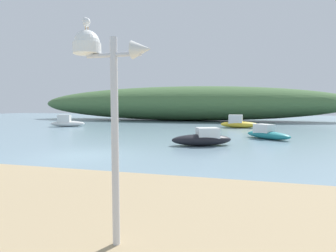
{
  "coord_description": "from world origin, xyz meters",
  "views": [
    {
      "loc": [
        7.36,
        -11.99,
        2.49
      ],
      "look_at": [
        3.46,
        3.04,
        1.3
      ],
      "focal_mm": 29.06,
      "sensor_mm": 36.0,
      "label": 1
    }
  ],
  "objects": [
    {
      "name": "seagull_on_radar",
      "position": [
        4.98,
        -8.0,
        3.82
      ],
      "size": [
        0.27,
        0.28,
        0.23
      ],
      "color": "orange",
      "rests_on": "mast_structure"
    },
    {
      "name": "motorboat_east_reach",
      "position": [
        5.26,
        4.66,
        0.44
      ],
      "size": [
        3.94,
        2.57,
        1.1
      ],
      "color": "black",
      "rests_on": "ground"
    },
    {
      "name": "mast_structure",
      "position": [
        5.25,
        -8.01,
        3.01
      ],
      "size": [
        1.3,
        0.45,
        3.49
      ],
      "color": "silver",
      "rests_on": "beach_sand"
    },
    {
      "name": "ground_plane",
      "position": [
        0.0,
        0.0,
        0.0
      ],
      "size": [
        120.0,
        120.0,
        0.0
      ],
      "primitive_type": "plane",
      "color": "#7A99A8"
    },
    {
      "name": "motorboat_mid_channel",
      "position": [
        -11.9,
        15.47,
        0.5
      ],
      "size": [
        4.0,
        2.32,
        1.38
      ],
      "color": "white",
      "rests_on": "ground"
    },
    {
      "name": "motorboat_outer_mooring",
      "position": [
        7.36,
        18.74,
        0.52
      ],
      "size": [
        4.18,
        1.72,
        1.43
      ],
      "color": "gold",
      "rests_on": "ground"
    },
    {
      "name": "distant_hill",
      "position": [
        -1.51,
        31.81,
        2.76
      ],
      "size": [
        51.07,
        11.28,
        5.52
      ],
      "primitive_type": "ellipsoid",
      "color": "#476B3D",
      "rests_on": "ground"
    },
    {
      "name": "motorboat_west_reach",
      "position": [
        9.43,
        9.15,
        0.4
      ],
      "size": [
        3.48,
        3.38,
        1.08
      ],
      "color": "teal",
      "rests_on": "ground"
    }
  ]
}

